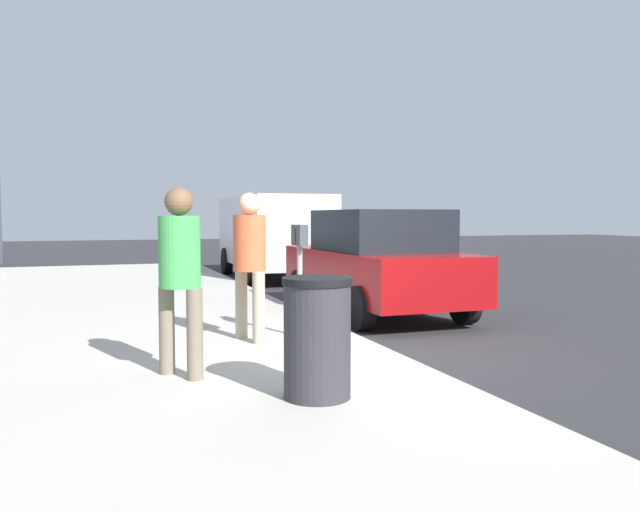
{
  "coord_description": "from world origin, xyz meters",
  "views": [
    {
      "loc": [
        -6.83,
        3.16,
        1.66
      ],
      "look_at": [
        1.06,
        0.34,
        1.14
      ],
      "focal_mm": 35.58,
      "sensor_mm": 36.0,
      "label": 1
    }
  ],
  "objects": [
    {
      "name": "pedestrian_at_meter",
      "position": [
        0.66,
        1.39,
        1.22
      ],
      "size": [
        0.52,
        0.39,
        1.8
      ],
      "rotation": [
        0.0,
        0.0,
        -1.24
      ],
      "color": "tan",
      "rests_on": "sidewalk_slab"
    },
    {
      "name": "sidewalk_slab",
      "position": [
        0.0,
        3.0,
        0.07
      ],
      "size": [
        28.0,
        6.0,
        0.15
      ],
      "primitive_type": "cube",
      "color": "#B7B2A8",
      "rests_on": "ground_plane"
    },
    {
      "name": "ground_plane",
      "position": [
        0.0,
        0.0,
        0.0
      ],
      "size": [
        80.0,
        80.0,
        0.0
      ],
      "primitive_type": "plane",
      "color": "#2B2B2D",
      "rests_on": "ground"
    },
    {
      "name": "trash_bin",
      "position": [
        -1.91,
        1.42,
        0.66
      ],
      "size": [
        0.59,
        0.59,
        1.01
      ],
      "color": "#2D2D33",
      "rests_on": "sidewalk_slab"
    },
    {
      "name": "parked_van_far",
      "position": [
        9.52,
        -1.35,
        1.26
      ],
      "size": [
        5.25,
        2.22,
        2.18
      ],
      "color": "silver",
      "rests_on": "ground_plane"
    },
    {
      "name": "pedestrian_bystander",
      "position": [
        -0.82,
        2.41,
        1.2
      ],
      "size": [
        0.47,
        0.39,
        1.78
      ],
      "rotation": [
        0.0,
        0.0,
        -0.97
      ],
      "color": "#726656",
      "rests_on": "sidewalk_slab"
    },
    {
      "name": "parked_sedan_near",
      "position": [
        2.94,
        -1.35,
        0.89
      ],
      "size": [
        4.4,
        1.97,
        1.77
      ],
      "color": "maroon",
      "rests_on": "ground_plane"
    },
    {
      "name": "parking_meter",
      "position": [
        0.7,
        0.73,
        1.17
      ],
      "size": [
        0.36,
        0.12,
        1.41
      ],
      "color": "gray",
      "rests_on": "sidewalk_slab"
    }
  ]
}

